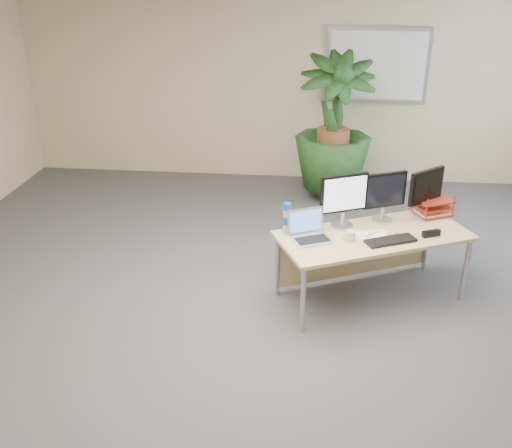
# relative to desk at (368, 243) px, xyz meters

# --- Properties ---
(floor) EXTENTS (8.00, 8.00, 0.00)m
(floor) POSITION_rel_desk_xyz_m (-0.94, -0.98, -0.50)
(floor) COLOR #424146
(floor) RESTS_ON ground
(back_wall) EXTENTS (7.00, 0.04, 2.70)m
(back_wall) POSITION_rel_desk_xyz_m (-0.94, 3.02, 0.85)
(back_wall) COLOR beige
(back_wall) RESTS_ON floor
(whiteboard) EXTENTS (1.30, 0.04, 0.95)m
(whiteboard) POSITION_rel_desk_xyz_m (0.26, 2.99, 1.05)
(whiteboard) COLOR #B4B4B9
(whiteboard) RESTS_ON back_wall
(desk) EXTENTS (1.79, 1.31, 0.63)m
(desk) POSITION_rel_desk_xyz_m (0.00, 0.00, 0.00)
(desk) COLOR tan
(desk) RESTS_ON floor
(floor_plant) EXTENTS (0.93, 0.93, 1.50)m
(floor_plant) POSITION_rel_desk_xyz_m (-0.28, 2.24, 0.25)
(floor_plant) COLOR #143817
(floor_plant) RESTS_ON floor
(monitor_left) EXTENTS (0.41, 0.22, 0.48)m
(monitor_left) POSITION_rel_desk_xyz_m (-0.23, 0.05, 0.41)
(monitor_left) COLOR #B0AFB4
(monitor_left) RESTS_ON desk
(monitor_right) EXTENTS (0.39, 0.20, 0.45)m
(monitor_right) POSITION_rel_desk_xyz_m (0.13, 0.22, 0.39)
(monitor_right) COLOR #B0AFB4
(monitor_right) RESTS_ON desk
(monitor_dark) EXTENTS (0.33, 0.29, 0.45)m
(monitor_dark) POSITION_rel_desk_xyz_m (0.52, 0.36, 0.39)
(monitor_dark) COLOR #B0AFB4
(monitor_dark) RESTS_ON desk
(laptop) EXTENTS (0.41, 0.39, 0.23)m
(laptop) POSITION_rel_desk_xyz_m (-0.52, -0.21, 0.19)
(laptop) COLOR silver
(laptop) RESTS_ON desk
(keyboard) EXTENTS (0.46, 0.31, 0.02)m
(keyboard) POSITION_rel_desk_xyz_m (0.16, -0.22, 0.14)
(keyboard) COLOR black
(keyboard) RESTS_ON desk
(coffee_mug) EXTENTS (0.12, 0.08, 0.09)m
(coffee_mug) POSITION_rel_desk_xyz_m (-0.18, -0.23, 0.17)
(coffee_mug) COLOR silver
(coffee_mug) RESTS_ON desk
(spiral_notebook) EXTENTS (0.29, 0.24, 0.01)m
(spiral_notebook) POSITION_rel_desk_xyz_m (0.02, -0.12, 0.14)
(spiral_notebook) COLOR white
(spiral_notebook) RESTS_ON desk
(orange_pen) EXTENTS (0.11, 0.09, 0.01)m
(orange_pen) POSITION_rel_desk_xyz_m (0.02, -0.10, 0.15)
(orange_pen) COLOR #CC5A16
(orange_pen) RESTS_ON spiral_notebook
(yellow_highlighter) EXTENTS (0.12, 0.08, 0.02)m
(yellow_highlighter) POSITION_rel_desk_xyz_m (0.19, -0.08, 0.14)
(yellow_highlighter) COLOR yellow
(yellow_highlighter) RESTS_ON desk
(water_bottle) EXTENTS (0.07, 0.07, 0.28)m
(water_bottle) POSITION_rel_desk_xyz_m (-0.71, -0.14, 0.26)
(water_bottle) COLOR #B0C2CE
(water_bottle) RESTS_ON desk
(letter_tray) EXTENTS (0.38, 0.35, 0.15)m
(letter_tray) POSITION_rel_desk_xyz_m (0.61, 0.40, 0.20)
(letter_tray) COLOR #9B2513
(letter_tray) RESTS_ON desk
(stapler) EXTENTS (0.17, 0.11, 0.05)m
(stapler) POSITION_rel_desk_xyz_m (0.52, -0.07, 0.16)
(stapler) COLOR black
(stapler) RESTS_ON desk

